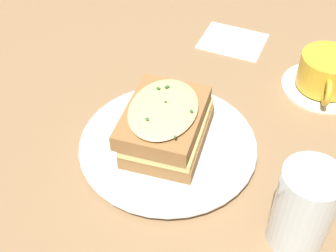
{
  "coord_description": "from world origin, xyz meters",
  "views": [
    {
      "loc": [
        0.18,
        -0.45,
        0.5
      ],
      "look_at": [
        0.01,
        -0.03,
        0.05
      ],
      "focal_mm": 50.0,
      "sensor_mm": 36.0,
      "label": 1
    }
  ],
  "objects": [
    {
      "name": "water_glass",
      "position": [
        0.2,
        -0.1,
        0.06
      ],
      "size": [
        0.07,
        0.07,
        0.12
      ],
      "primitive_type": "cylinder",
      "color": "silver",
      "rests_on": "ground_plane"
    },
    {
      "name": "teacup_with_saucer",
      "position": [
        0.19,
        0.2,
        0.03
      ],
      "size": [
        0.13,
        0.14,
        0.06
      ],
      "rotation": [
        0.0,
        0.0,
        4.88
      ],
      "color": "silver",
      "rests_on": "ground_plane"
    },
    {
      "name": "ground_plane",
      "position": [
        0.0,
        0.0,
        0.0
      ],
      "size": [
        2.4,
        2.4,
        0.0
      ],
      "primitive_type": "plane",
      "color": "olive"
    },
    {
      "name": "napkin",
      "position": [
        0.01,
        0.27,
        0.0
      ],
      "size": [
        0.12,
        0.1,
        0.0
      ],
      "primitive_type": "cube",
      "rotation": [
        0.0,
        0.0,
        -0.01
      ],
      "color": "white",
      "rests_on": "ground_plane"
    },
    {
      "name": "dinner_plate",
      "position": [
        0.01,
        -0.03,
        0.01
      ],
      "size": [
        0.25,
        0.25,
        0.02
      ],
      "color": "white",
      "rests_on": "ground_plane"
    },
    {
      "name": "sandwich",
      "position": [
        0.0,
        -0.03,
        0.05
      ],
      "size": [
        0.12,
        0.15,
        0.07
      ],
      "rotation": [
        0.0,
        0.0,
        4.82
      ],
      "color": "olive",
      "rests_on": "dinner_plate"
    }
  ]
}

